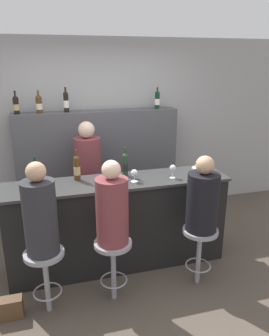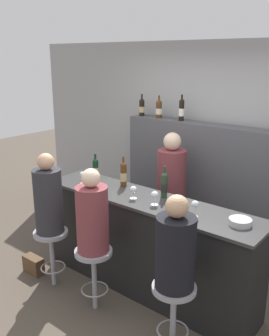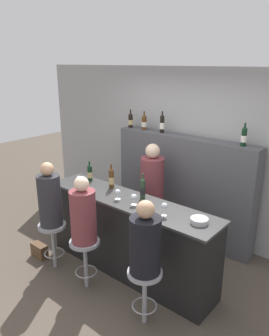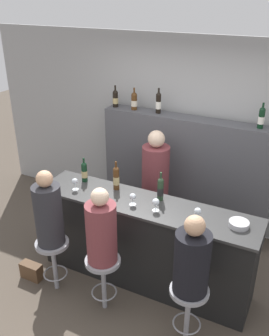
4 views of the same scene
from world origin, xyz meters
name	(u,v)px [view 1 (image 1 of 4)]	position (x,y,z in m)	size (l,w,h in m)	color
ground_plane	(125,275)	(0.00, 0.00, 0.00)	(16.00, 16.00, 0.00)	#4C4238
wall_back	(95,130)	(0.00, 1.75, 1.30)	(6.40, 0.05, 2.60)	#9E9E9E
bar_counter	(119,223)	(0.00, 0.26, 0.52)	(2.46, 0.55, 1.03)	black
back_bar_cabinet	(99,166)	(0.00, 1.53, 0.81)	(2.30, 0.28, 1.61)	#4C4C51
wine_bottle_counter_0	(36,173)	(-0.85, 0.40, 1.16)	(0.07, 0.07, 0.29)	black
wine_bottle_counter_1	(77,168)	(-0.42, 0.40, 1.17)	(0.07, 0.07, 0.34)	#4C2D14
wine_bottle_counter_2	(125,164)	(0.12, 0.40, 1.17)	(0.07, 0.07, 0.33)	#233823
wine_bottle_backbar_0	(16,105)	(-1.05, 1.53, 1.73)	(0.08, 0.08, 0.30)	black
wine_bottle_backbar_1	(39,104)	(-0.77, 1.53, 1.73)	(0.08, 0.08, 0.30)	#4C2D14
wine_bottle_backbar_2	(66,102)	(-0.41, 1.53, 1.75)	(0.07, 0.07, 0.33)	black
wine_bottle_backbar_3	(157,100)	(0.88, 1.53, 1.74)	(0.07, 0.07, 0.30)	black
wine_glass_0	(38,182)	(-0.83, 0.17, 1.13)	(0.07, 0.07, 0.14)	silver
wine_glass_1	(110,176)	(-0.10, 0.17, 1.13)	(0.07, 0.07, 0.13)	silver
wine_glass_2	(134,173)	(0.16, 0.17, 1.13)	(0.08, 0.08, 0.14)	silver
wine_glass_3	(173,168)	(0.60, 0.17, 1.15)	(0.07, 0.07, 0.15)	silver
metal_bowl	(200,170)	(0.99, 0.27, 1.06)	(0.19, 0.19, 0.06)	#B7B7BC
bar_stool_left	(45,265)	(-0.82, -0.32, 0.50)	(0.36, 0.36, 0.64)	gray
guest_seated_left	(40,214)	(-0.82, -0.32, 1.01)	(0.29, 0.29, 0.85)	#28282D
bar_stool_middle	(113,255)	(-0.19, -0.32, 0.50)	(0.36, 0.36, 0.64)	gray
guest_seated_middle	(112,208)	(-0.19, -0.32, 0.99)	(0.30, 0.30, 0.81)	brown
bar_stool_right	(200,241)	(0.73, -0.32, 0.50)	(0.36, 0.36, 0.64)	gray
guest_seated_right	(203,199)	(0.73, -0.32, 0.97)	(0.32, 0.32, 0.78)	black
bartender	(89,185)	(-0.22, 1.04, 0.72)	(0.34, 0.34, 1.56)	brown
handbag	(8,308)	(-1.18, -0.32, 0.10)	(0.26, 0.12, 0.20)	#513823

